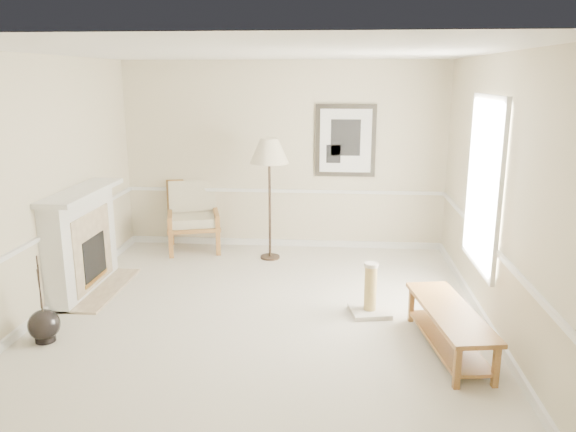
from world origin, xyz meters
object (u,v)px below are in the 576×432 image
Objects in this scene: bench at (449,323)px; scratching_post at (370,298)px; floor_vase at (44,326)px; armchair at (193,213)px; floor_lamp at (269,154)px.

scratching_post reaches higher than bench.
bench is (4.10, 0.15, 0.12)m from floor_vase.
floor_vase is 1.52× the size of scratching_post.
floor_vase is 3.44m from armchair.
armchair is 1.73× the size of scratching_post.
floor_vase is 4.11m from bench.
scratching_post is at bearing 16.14° from floor_vase.
floor_lamp is 2.73m from scratching_post.
scratching_post is (2.64, -2.36, -0.38)m from armchair.
bench is (2.10, -2.75, -1.27)m from floor_lamp.
floor_lamp is at bearing -34.52° from armchair.
scratching_post is (1.37, -1.92, -1.37)m from floor_lamp.
armchair is at bearing 136.60° from bench.
floor_lamp is at bearing 55.36° from floor_vase.
floor_vase is at bearing -177.92° from bench.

